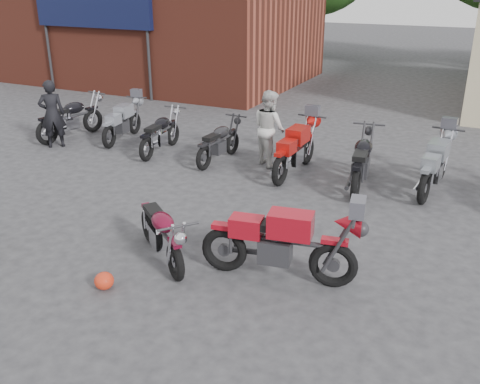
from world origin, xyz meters
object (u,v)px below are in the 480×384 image
at_px(row_bike_3, 219,140).
at_px(row_bike_4, 295,147).
at_px(helmet, 104,281).
at_px(person_dark, 52,114).
at_px(row_bike_0, 71,116).
at_px(row_bike_1, 122,120).
at_px(vintage_motorcycle, 161,229).
at_px(row_bike_2, 160,131).
at_px(sportbike, 281,240).
at_px(row_bike_5, 362,158).
at_px(person_light, 269,128).
at_px(row_bike_6, 435,162).

bearing_deg(row_bike_3, row_bike_4, -87.98).
xyz_separation_m(helmet, person_dark, (-5.55, 4.85, 0.74)).
height_order(row_bike_3, row_bike_4, row_bike_4).
bearing_deg(helmet, row_bike_0, 135.21).
height_order(row_bike_1, row_bike_3, row_bike_1).
xyz_separation_m(vintage_motorcycle, row_bike_2, (-3.10, 4.59, 0.01)).
distance_m(person_dark, row_bike_1, 1.77).
xyz_separation_m(row_bike_0, row_bike_3, (4.55, -0.01, -0.08)).
distance_m(sportbike, row_bike_1, 8.01).
bearing_deg(sportbike, row_bike_2, 129.14).
bearing_deg(vintage_motorcycle, row_bike_3, 145.95).
distance_m(vintage_motorcycle, row_bike_3, 4.84).
xyz_separation_m(row_bike_3, row_bike_5, (3.43, -0.14, 0.10)).
relative_size(row_bike_4, row_bike_5, 1.00).
bearing_deg(row_bike_2, row_bike_3, -94.77).
distance_m(vintage_motorcycle, person_dark, 6.97).
height_order(person_light, row_bike_0, person_light).
distance_m(row_bike_1, row_bike_3, 3.18).
distance_m(sportbike, row_bike_4, 4.53).
bearing_deg(row_bike_4, row_bike_0, 91.40).
relative_size(person_dark, person_light, 0.99).
relative_size(sportbike, person_light, 1.27).
relative_size(vintage_motorcycle, row_bike_2, 0.98).
relative_size(helmet, row_bike_0, 0.13).
bearing_deg(vintage_motorcycle, row_bike_1, 170.92).
bearing_deg(row_bike_1, row_bike_3, -106.62).
bearing_deg(row_bike_0, row_bike_2, -81.60).
height_order(row_bike_4, row_bike_6, row_bike_4).
bearing_deg(vintage_motorcycle, helmet, -66.77).
xyz_separation_m(sportbike, row_bike_1, (-6.46, 4.74, -0.08)).
xyz_separation_m(person_dark, row_bike_2, (2.74, 0.79, -0.32)).
height_order(row_bike_0, row_bike_1, row_bike_0).
distance_m(vintage_motorcycle, sportbike, 1.88).
bearing_deg(row_bike_0, row_bike_5, -82.06).
xyz_separation_m(helmet, row_bike_2, (-2.81, 5.65, 0.42)).
relative_size(row_bike_1, row_bike_4, 0.90).
xyz_separation_m(row_bike_2, row_bike_3, (1.64, 0.03, -0.02)).
bearing_deg(person_dark, row_bike_6, 144.81).
relative_size(person_light, row_bike_5, 0.81).
height_order(row_bike_0, row_bike_6, row_bike_6).
relative_size(vintage_motorcycle, sportbike, 0.83).
relative_size(vintage_motorcycle, row_bike_3, 1.02).
bearing_deg(person_light, row_bike_4, -169.75).
bearing_deg(row_bike_3, row_bike_6, -84.14).
height_order(helmet, row_bike_0, row_bike_0).
bearing_deg(row_bike_3, sportbike, -140.02).
distance_m(helmet, person_light, 6.07).
bearing_deg(row_bike_2, row_bike_4, -95.54).
bearing_deg(vintage_motorcycle, person_dark, -174.61).
xyz_separation_m(person_dark, row_bike_6, (9.22, 1.10, -0.25)).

